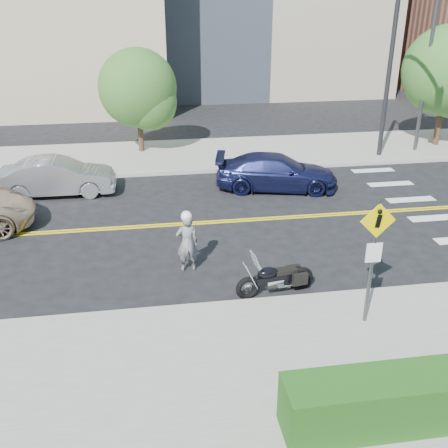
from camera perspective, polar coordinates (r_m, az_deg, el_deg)
name	(u,v)px	position (r m, az deg, el deg)	size (l,w,h in m)	color
ground_plane	(166,225)	(17.20, -6.38, -0.13)	(120.00, 120.00, 0.00)	black
sidewalk_near	(185,377)	(10.76, -4.24, -16.28)	(60.00, 5.00, 0.15)	#9E9B91
sidewalk_far	(157,156)	(24.21, -7.32, 7.30)	(60.00, 5.00, 0.15)	#9E9B91
lamp_post	(428,61)	(25.62, 21.34, 16.19)	(0.16, 0.16, 8.00)	#4C4C51
traffic_light	(402,53)	(23.37, 18.80, 17.20)	(0.28, 4.50, 7.00)	black
pedestrian_sign	(374,250)	(11.65, 15.99, -2.71)	(0.78, 0.08, 3.00)	#4C4C51
motorcyclist	(187,241)	(14.08, -4.03, -1.87)	(0.62, 0.42, 1.74)	#B7B8BD
motorcycle	(276,272)	(13.17, 5.67, -5.19)	(2.01, 0.61, 1.22)	black
parked_car_silver	(57,177)	(20.41, -17.70, 4.92)	(1.46, 4.20, 1.38)	#97999E
parked_car_blue	(276,172)	(20.15, 5.72, 5.65)	(1.87, 4.61, 1.34)	#191D4B
tree_far_a	(138,88)	(24.33, -9.39, 14.39)	(3.49, 3.49, 4.76)	#382619
tree_far_b	(448,71)	(27.04, 23.17, 15.09)	(4.10, 4.10, 5.67)	#382619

